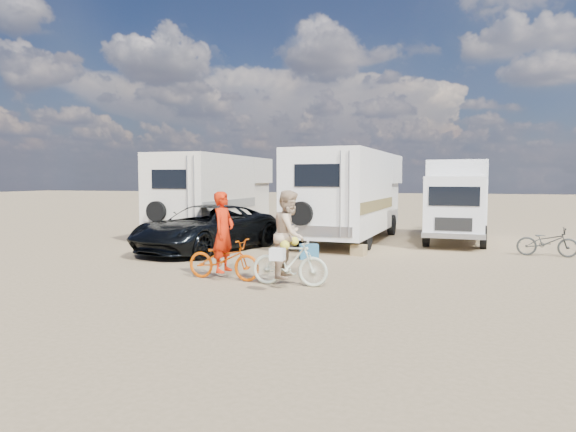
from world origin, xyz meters
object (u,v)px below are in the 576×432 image
(bike_woman, at_px, (290,262))
(bike_parked, at_px, (547,242))
(rider_woman, at_px, (290,242))
(crate, at_px, (359,250))
(bike_man, at_px, (224,259))
(dark_suv, at_px, (206,228))
(cooler, at_px, (309,252))
(rv_main, at_px, (349,197))
(box_truck, at_px, (457,201))
(rider_man, at_px, (224,240))
(rv_left, at_px, (215,196))

(bike_woman, height_order, bike_parked, bike_woman)
(rider_woman, bearing_deg, bike_woman, -89.68)
(rider_woman, bearing_deg, crate, -8.73)
(bike_man, bearing_deg, bike_woman, -92.21)
(dark_suv, height_order, bike_woman, dark_suv)
(bike_woman, distance_m, bike_parked, 8.66)
(rider_woman, distance_m, cooler, 3.79)
(bike_man, distance_m, crate, 5.14)
(dark_suv, xyz_separation_m, crate, (4.77, 0.47, -0.57))
(rv_main, xyz_separation_m, box_truck, (3.80, 0.61, -0.15))
(bike_woman, bearing_deg, bike_parked, -44.57)
(bike_man, bearing_deg, bike_parked, -47.17)
(rider_man, bearing_deg, dark_suv, 35.79)
(rv_left, height_order, bike_parked, rv_left)
(crate, bearing_deg, bike_man, -117.67)
(dark_suv, height_order, crate, dark_suv)
(rider_man, xyz_separation_m, rider_woman, (1.62, -0.22, 0.02))
(rider_woman, xyz_separation_m, cooler, (-0.51, 3.69, -0.72))
(bike_man, height_order, crate, bike_man)
(box_truck, height_order, rider_man, box_truck)
(cooler, bearing_deg, rv_main, 63.69)
(bike_parked, bearing_deg, bike_woman, 139.40)
(rider_man, relative_size, rider_woman, 0.98)
(box_truck, distance_m, cooler, 6.87)
(rider_man, distance_m, bike_parked, 9.75)
(box_truck, xyz_separation_m, bike_man, (-5.26, -8.80, -1.00))
(dark_suv, xyz_separation_m, bike_woman, (4.01, -4.29, -0.23))
(bike_parked, bearing_deg, box_truck, 44.95)
(rv_left, relative_size, box_truck, 1.29)
(bike_parked, xyz_separation_m, cooler, (-6.62, -2.45, -0.22))
(rv_left, bearing_deg, rider_woman, -55.79)
(rider_man, height_order, crate, rider_man)
(rider_man, bearing_deg, rv_main, -4.73)
(rider_woman, bearing_deg, dark_suv, 43.38)
(rv_left, distance_m, box_truck, 9.30)
(rider_woman, distance_m, crate, 4.88)
(dark_suv, bearing_deg, bike_parked, 24.58)
(rv_left, bearing_deg, crate, -29.78)
(dark_suv, distance_m, bike_man, 4.73)
(bike_woman, bearing_deg, dark_suv, 43.38)
(rv_left, bearing_deg, dark_suv, -68.16)
(box_truck, height_order, dark_suv, box_truck)
(box_truck, distance_m, bike_parked, 3.94)
(rider_woman, relative_size, crate, 4.64)
(rv_main, distance_m, rider_man, 8.34)
(cooler, bearing_deg, rv_left, 114.66)
(dark_suv, height_order, bike_parked, dark_suv)
(rv_main, distance_m, dark_suv, 5.70)
(cooler, bearing_deg, crate, 18.16)
(rv_left, relative_size, cooler, 13.47)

